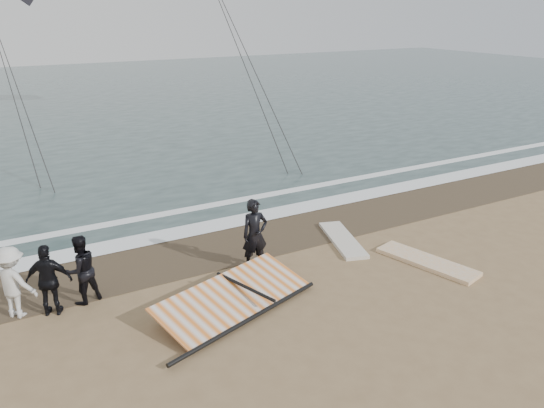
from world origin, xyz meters
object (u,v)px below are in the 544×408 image
Objects in this scene: board_cream at (343,240)px; sail_rig at (228,298)px; board_white at (427,262)px; man_main at (255,235)px.

sail_rig is (-4.39, -1.59, 0.14)m from board_cream.
board_white is 1.08× the size of board_cream.
board_white is at bearing -6.80° from sail_rig.
sail_rig is (-1.40, -1.36, -0.75)m from man_main.
board_white is at bearing -46.55° from board_cream.
man_main reaches higher than board_white.
man_main is 4.66m from board_white.
sail_rig is at bearing 158.20° from board_white.
man_main is 0.75× the size of board_cream.
board_white is 2.51m from board_cream.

